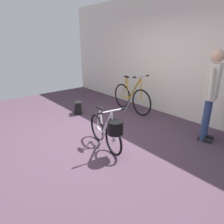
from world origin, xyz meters
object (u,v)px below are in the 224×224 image
Objects in this scene: backpack_on_floor at (78,108)px; folding_bike_foreground at (108,130)px; visitor_near_wall at (212,91)px; display_bike_left at (131,98)px.

folding_bike_foreground is at bearing -16.17° from backpack_on_floor.
backpack_on_floor is (-1.98, 0.57, -0.23)m from folding_bike_foreground.
display_bike_left is at bearing 177.37° from visitor_near_wall.
display_bike_left is 1.47m from backpack_on_floor.
display_bike_left is 2.20m from visitor_near_wall.
display_bike_left is (-1.18, 1.79, 0.00)m from folding_bike_foreground.
display_bike_left is at bearing 123.41° from folding_bike_foreground.
visitor_near_wall is (2.11, -0.10, 0.61)m from display_bike_left.
display_bike_left is 0.87× the size of visitor_near_wall.
display_bike_left reaches higher than backpack_on_floor.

